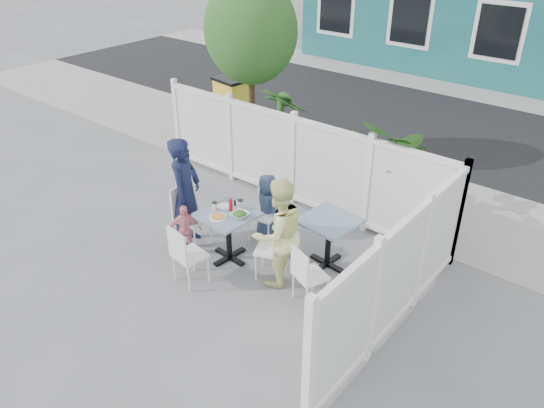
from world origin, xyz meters
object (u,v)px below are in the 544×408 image
Objects in this scene: utility_cabinet at (232,109)px; chair_right at (277,244)px; spare_table at (329,230)px; toddler at (185,230)px; main_table at (228,224)px; chair_back at (266,208)px; chair_left at (188,211)px; man at (186,193)px; woman at (279,233)px; boy at (267,207)px; chair_near at (185,252)px.

chair_right is at bearing -31.60° from utility_cabinet.
chair_right is (-0.41, -0.67, -0.06)m from spare_table.
toddler reaches higher than spare_table.
main_table is 1.45m from spare_table.
spare_table is 1.18m from chair_back.
chair_right is at bearing 91.66° from chair_left.
chair_right is at bearing 7.31° from main_table.
spare_table is at bearing -55.72° from chair_right.
chair_left reaches higher than toddler.
man is (-2.01, -0.84, 0.27)m from spare_table.
chair_back is 1.18m from woman.
boy is (3.27, -2.73, -0.10)m from utility_cabinet.
chair_near is at bearing -45.05° from utility_cabinet.
toddler is (-1.50, -0.34, -0.38)m from woman.
spare_table is 2.15m from chair_left.
chair_right is (4.03, -3.45, -0.09)m from utility_cabinet.
chair_right is 1.12× the size of toddler.
utility_cabinet reaches higher than chair_back.
chair_left is at bearing -137.76° from man.
main_table is 0.46× the size of man.
chair_back reaches higher than spare_table.
utility_cabinet is at bearing -110.65° from woman.
man is (-1.60, -0.17, 0.33)m from chair_right.
chair_left reaches higher than main_table.
woman is (0.90, 0.03, 0.19)m from main_table.
chair_left is 1.19× the size of toddler.
man is (-0.78, -0.07, 0.27)m from main_table.
boy is at bearing -67.55° from man.
toddler is (-0.59, -0.31, -0.19)m from main_table.
spare_table is 0.50× the size of woman.
main_table is 0.82m from chair_right.
utility_cabinet is 5.24m from spare_table.
boy is at bearing 177.64° from spare_table.
chair_near is (-1.27, -1.58, -0.08)m from spare_table.
boy is (0.80, 0.91, -0.04)m from chair_left.
main_table is at bearing 77.13° from chair_back.
spare_table is (4.44, -2.78, -0.03)m from utility_cabinet.
chair_right reaches higher than main_table.
main_table is 0.50× the size of woman.
boy is (-0.85, 0.79, -0.26)m from woman.
chair_back is 0.02m from boy.
chair_back is at bearing 132.83° from chair_left.
woman is (1.65, 0.11, 0.22)m from chair_left.
woman is (0.85, -0.78, 0.27)m from chair_back.
chair_left is at bearing 75.24° from toddler.
woman is at bearing -113.30° from spare_table.
chair_near is at bearing 38.86° from chair_left.
utility_cabinet is at bearing 9.49° from man.
utility_cabinet is 5.39m from chair_near.
utility_cabinet is at bearing 25.28° from chair_right.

